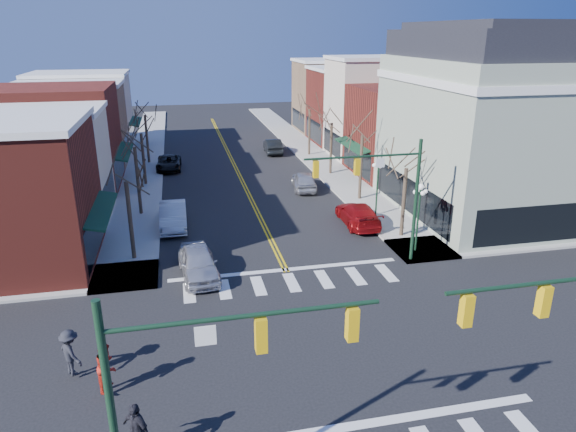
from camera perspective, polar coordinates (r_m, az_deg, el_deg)
ground at (r=22.47m, az=4.01°, el=-14.45°), size 160.00×160.00×0.00m
sidewalk_left at (r=39.95m, az=-16.41°, el=0.63°), size 3.50×70.00×0.15m
sidewalk_right at (r=42.26m, az=7.91°, el=2.31°), size 3.50×70.00×0.15m
bldg_left_stucco_a at (r=39.63m, az=-26.75°, el=4.70°), size 10.00×7.00×7.50m
bldg_left_brick_b at (r=47.14m, az=-24.65°, el=7.76°), size 10.00×9.00×8.50m
bldg_left_tan at (r=55.17m, az=-22.95°, el=9.13°), size 10.00×7.50×7.80m
bldg_left_stucco_b at (r=62.69m, az=-21.80°, el=10.58°), size 10.00×8.00×8.20m
bldg_right_brick_a at (r=49.07m, az=13.35°, el=9.12°), size 10.00×8.50×8.00m
bldg_right_stucco at (r=55.91m, az=10.02°, el=11.64°), size 10.00×7.00×10.00m
bldg_right_brick_b at (r=62.96m, az=7.40°, el=11.97°), size 10.00×8.00×8.50m
bldg_right_tan at (r=70.46m, az=5.21°, el=13.07°), size 10.00×8.00×9.00m
victorian_corner at (r=39.48m, az=21.96°, el=9.68°), size 12.25×14.25×13.30m
traffic_mast_near_left at (r=13.05m, az=-10.78°, el=-17.93°), size 6.60×0.28×7.20m
traffic_mast_far_right at (r=28.59m, az=10.83°, el=3.35°), size 6.60×0.28×7.20m
lamppost_corner at (r=31.15m, az=14.36°, el=1.07°), size 0.36×0.36×4.33m
lamppost_midblock at (r=36.80m, az=9.95°, el=4.25°), size 0.36×0.36×4.33m
tree_left_a at (r=30.70m, az=-17.11°, el=-0.63°), size 0.24×0.24×4.76m
tree_left_b at (r=38.26m, az=-16.32°, el=3.65°), size 0.24×0.24×5.04m
tree_left_c at (r=46.06m, az=-15.75°, el=6.04°), size 0.24×0.24×4.55m
tree_left_d at (r=53.84m, az=-15.39°, el=8.18°), size 0.24×0.24×4.90m
tree_right_a at (r=33.56m, az=12.72°, el=1.38°), size 0.24×0.24×4.62m
tree_right_b at (r=40.56m, az=8.09°, el=5.25°), size 0.24×0.24×5.18m
tree_right_c at (r=47.97m, az=4.80°, el=7.41°), size 0.24×0.24×4.83m
tree_right_d at (r=55.50m, az=2.38°, el=9.23°), size 0.24×0.24×4.97m
car_left_near at (r=28.37m, az=-9.93°, el=-5.15°), size 2.30×4.89×1.62m
car_left_mid at (r=35.78m, az=-12.64°, el=0.03°), size 1.79×5.06×1.66m
car_left_far at (r=51.25m, az=-13.10°, el=5.77°), size 2.45×4.97×1.36m
car_right_near at (r=35.75m, az=7.78°, el=0.20°), size 2.30×5.31×1.52m
car_right_mid at (r=43.47m, az=1.80°, el=3.95°), size 2.40×4.75×1.55m
car_right_far at (r=56.99m, az=-1.70°, el=7.77°), size 1.93×4.87×1.58m
pedestrian_red_b at (r=20.61m, az=-19.50°, el=-15.46°), size 0.88×1.05×1.93m
pedestrian_dark_a at (r=17.66m, az=-16.48°, el=-21.86°), size 1.13×1.14×1.93m
pedestrian_dark_b at (r=21.86m, az=-23.01°, el=-13.80°), size 1.31×1.41×1.91m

